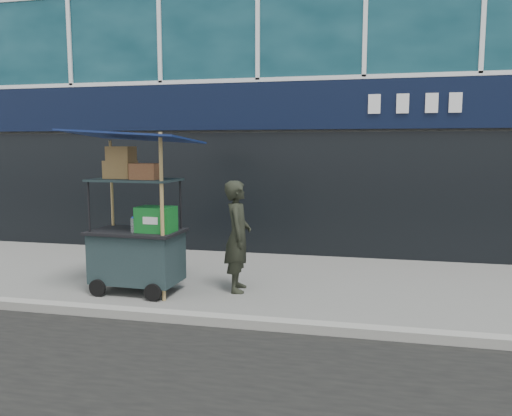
# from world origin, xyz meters

# --- Properties ---
(ground) EXTENTS (80.00, 80.00, 0.00)m
(ground) POSITION_xyz_m (0.00, 0.00, 0.00)
(ground) COLOR slate
(ground) RESTS_ON ground
(curb) EXTENTS (80.00, 0.18, 0.12)m
(curb) POSITION_xyz_m (0.00, -0.20, 0.06)
(curb) COLOR gray
(curb) RESTS_ON ground
(vendor_cart) EXTENTS (1.80, 1.32, 2.37)m
(vendor_cart) POSITION_xyz_m (-1.15, 0.89, 0.83)
(vendor_cart) COLOR #19292B
(vendor_cart) RESTS_ON ground
(vendor_man) EXTENTS (0.49, 0.66, 1.64)m
(vendor_man) POSITION_xyz_m (0.27, 1.26, 0.82)
(vendor_man) COLOR black
(vendor_man) RESTS_ON ground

